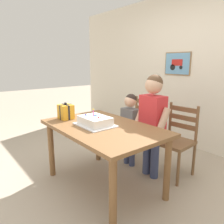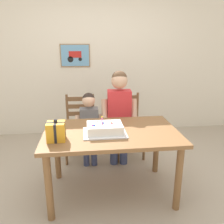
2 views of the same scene
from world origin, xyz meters
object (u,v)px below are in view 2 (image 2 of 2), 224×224
at_px(birthday_cake, 105,129).
at_px(child_younger, 89,123).
at_px(chair_right, 127,125).
at_px(child_older, 119,110).
at_px(gift_box_red_large, 56,131).
at_px(chair_left, 80,127).
at_px(dining_table, 111,140).

bearing_deg(birthday_cake, child_younger, 102.04).
distance_m(chair_right, child_older, 0.46).
height_order(chair_right, child_older, child_older).
relative_size(gift_box_red_large, chair_left, 0.23).
relative_size(dining_table, gift_box_red_large, 6.58).
height_order(chair_left, chair_right, same).
distance_m(birthday_cake, child_younger, 0.72).
xyz_separation_m(dining_table, chair_right, (0.35, 0.90, -0.18)).
height_order(chair_right, child_younger, child_younger).
height_order(chair_left, child_older, child_older).
height_order(gift_box_red_large, child_older, child_older).
distance_m(gift_box_red_large, chair_left, 1.16).
xyz_separation_m(dining_table, gift_box_red_large, (-0.55, -0.18, 0.19)).
distance_m(gift_box_red_large, child_older, 1.08).
distance_m(chair_left, child_older, 0.68).
bearing_deg(gift_box_red_large, child_younger, 67.65).
relative_size(dining_table, child_younger, 1.38).
xyz_separation_m(birthday_cake, child_younger, (-0.15, 0.68, -0.17)).
bearing_deg(child_younger, gift_box_red_large, -112.35).
xyz_separation_m(birthday_cake, gift_box_red_large, (-0.47, -0.12, 0.04)).
height_order(dining_table, child_older, child_older).
distance_m(dining_table, child_younger, 0.66).
distance_m(dining_table, child_older, 0.67).
bearing_deg(dining_table, chair_right, 68.98).
bearing_deg(birthday_cake, dining_table, 37.19).
bearing_deg(chair_left, gift_box_red_large, -100.59).
xyz_separation_m(chair_right, child_older, (-0.17, -0.28, 0.33)).
relative_size(gift_box_red_large, child_older, 0.17).
relative_size(gift_box_red_large, chair_right, 0.23).
distance_m(gift_box_red_large, chair_right, 1.45).
height_order(dining_table, birthday_cake, birthday_cake).
bearing_deg(chair_left, chair_right, -0.01).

